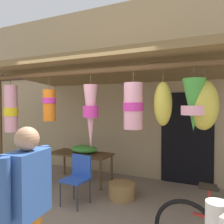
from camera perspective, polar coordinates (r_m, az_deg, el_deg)
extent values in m
plane|color=#756656|center=(4.01, -8.27, -23.77)|extent=(30.00, 30.00, 0.00)
cube|color=#9E8966|center=(5.65, 4.61, 5.69)|extent=(9.87, 0.25, 4.22)
cube|color=#2D2823|center=(5.57, 4.08, 10.98)|extent=(8.88, 0.04, 0.24)
cube|color=black|center=(5.22, 18.25, -6.30)|extent=(1.10, 0.03, 2.00)
cylinder|color=brown|center=(5.20, -26.34, -4.91)|extent=(0.09, 0.09, 2.27)
cylinder|color=brown|center=(6.64, -12.38, -3.32)|extent=(0.09, 0.09, 2.27)
cylinder|color=brown|center=(3.78, -6.11, 10.08)|extent=(4.43, 0.10, 0.10)
cylinder|color=brown|center=(5.61, 5.00, 8.93)|extent=(4.43, 0.10, 0.10)
cube|color=olive|center=(4.68, 0.54, 9.98)|extent=(4.73, 2.53, 0.33)
cylinder|color=brown|center=(4.91, -24.09, 6.78)|extent=(0.01, 0.01, 0.11)
cylinder|color=pink|center=(4.89, -24.01, 0.78)|extent=(0.25, 0.25, 0.92)
cylinder|color=yellow|center=(4.89, -24.00, 0.04)|extent=(0.27, 0.27, 0.16)
cylinder|color=brown|center=(4.24, -15.51, 6.94)|extent=(0.01, 0.01, 0.22)
cylinder|color=orange|center=(4.22, -15.46, 1.63)|extent=(0.22, 0.22, 0.56)
cylinder|color=#D13399|center=(4.22, -15.47, 2.78)|extent=(0.24, 0.24, 0.10)
cylinder|color=brown|center=(3.75, -5.40, 8.10)|extent=(0.01, 0.01, 0.16)
cone|color=pink|center=(3.73, -5.37, -1.15)|extent=(0.24, 0.24, 1.04)
cylinder|color=#D13399|center=(3.73, -5.38, 0.12)|extent=(0.25, 0.25, 0.19)
cylinder|color=brown|center=(3.42, 5.38, 8.70)|extent=(0.01, 0.01, 0.16)
cylinder|color=pink|center=(3.40, 5.36, 1.51)|extent=(0.28, 0.28, 0.69)
cylinder|color=#D13399|center=(3.40, 5.36, 1.32)|extent=(0.31, 0.31, 0.12)
cylinder|color=brown|center=(3.19, 19.92, 9.23)|extent=(0.01, 0.01, 0.15)
cone|color=green|center=(3.16, 19.84, 1.71)|extent=(0.30, 0.30, 0.69)
cylinder|color=pink|center=(3.17, 19.82, 0.40)|extent=(0.32, 0.32, 0.12)
cylinder|color=#4C3D23|center=(3.24, 22.14, 8.90)|extent=(0.02, 0.02, 0.17)
ellipsoid|color=gold|center=(3.22, 22.05, 1.58)|extent=(0.37, 0.32, 0.66)
cylinder|color=#4C3D23|center=(3.37, 12.72, 8.82)|extent=(0.02, 0.02, 0.16)
ellipsoid|color=gold|center=(3.35, 12.67, 2.04)|extent=(0.26, 0.22, 0.64)
cube|color=brown|center=(5.22, -7.90, -10.35)|extent=(1.40, 0.62, 0.04)
cylinder|color=brown|center=(5.48, -15.28, -13.32)|extent=(0.05, 0.05, 0.61)
cylinder|color=brown|center=(4.76, -2.92, -15.59)|extent=(0.05, 0.05, 0.61)
cylinder|color=brown|center=(5.87, -11.85, -12.25)|extent=(0.05, 0.05, 0.61)
cylinder|color=brown|center=(5.21, -0.08, -14.05)|extent=(0.05, 0.05, 0.61)
ellipsoid|color=green|center=(5.20, -7.00, -9.20)|extent=(0.64, 0.45, 0.17)
ellipsoid|color=red|center=(5.11, -6.38, -9.30)|extent=(0.29, 0.22, 0.12)
cube|color=#2347A8|center=(4.12, -9.20, -16.44)|extent=(0.42, 0.42, 0.04)
cube|color=#2347A8|center=(4.20, -7.65, -13.23)|extent=(0.40, 0.06, 0.40)
cylinder|color=#333338|center=(4.18, -12.86, -19.42)|extent=(0.03, 0.03, 0.44)
cylinder|color=#333338|center=(3.96, -8.71, -20.61)|extent=(0.03, 0.03, 0.44)
cylinder|color=#333338|center=(4.44, -9.59, -18.11)|extent=(0.03, 0.03, 0.44)
cylinder|color=#333338|center=(4.23, -5.56, -19.09)|extent=(0.03, 0.03, 0.44)
cylinder|color=olive|center=(4.44, 2.46, -19.12)|extent=(0.49, 0.49, 0.29)
cylinder|color=maroon|center=(2.76, 23.12, -20.06)|extent=(0.03, 0.03, 0.30)
cube|color=black|center=(2.71, 23.17, -16.91)|extent=(0.21, 0.09, 0.05)
cube|color=#2D5193|center=(2.19, -20.45, -16.49)|extent=(0.27, 0.42, 0.57)
cylinder|color=#2D5193|center=(2.00, -25.30, -17.48)|extent=(0.08, 0.08, 0.52)
cylinder|color=#2D5193|center=(2.38, -16.46, -14.25)|extent=(0.08, 0.08, 0.52)
sphere|color=tan|center=(2.10, -20.58, -6.30)|extent=(0.21, 0.21, 0.21)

